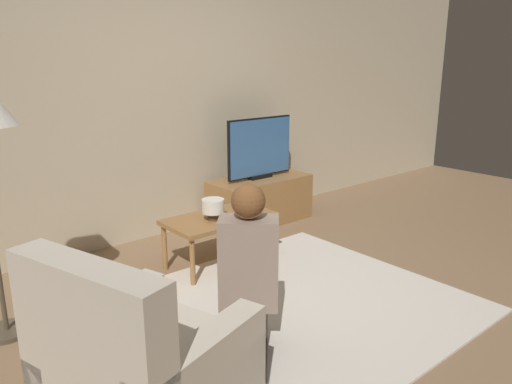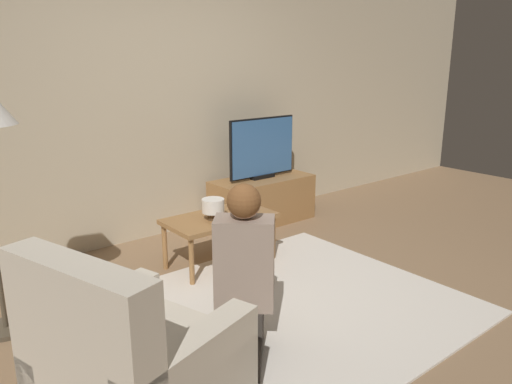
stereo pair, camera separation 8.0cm
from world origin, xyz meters
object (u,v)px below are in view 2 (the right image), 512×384
coffee_table (220,222)px  person_kneeling (244,269)px  table_lamp (213,207)px  armchair (135,374)px  tv (262,148)px

coffee_table → person_kneeling: person_kneeling is taller
person_kneeling → table_lamp: person_kneeling is taller
armchair → table_lamp: 1.88m
tv → person_kneeling: size_ratio=0.81×
coffee_table → person_kneeling: (-0.60, -1.10, 0.13)m
coffee_table → table_lamp: 0.18m
tv → coffee_table: tv is taller
tv → person_kneeling: 2.37m
table_lamp → coffee_table: bearing=22.4°
tv → coffee_table: size_ratio=0.90×
tv → table_lamp: (-1.07, -0.67, -0.26)m
coffee_table → armchair: 1.95m
coffee_table → person_kneeling: bearing=-118.5°
tv → person_kneeling: (-1.58, -1.74, -0.28)m
coffee_table → table_lamp: size_ratio=4.94×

